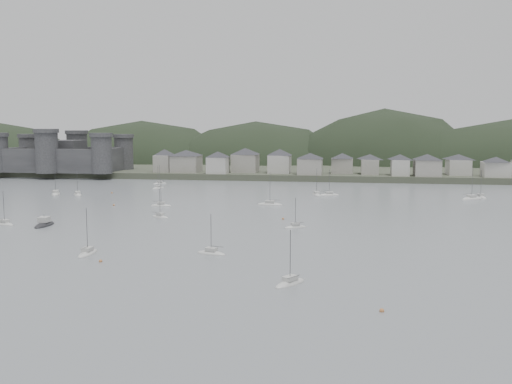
# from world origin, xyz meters

# --- Properties ---
(ground) EXTENTS (900.00, 900.00, 0.00)m
(ground) POSITION_xyz_m (0.00, 0.00, 0.00)
(ground) COLOR slate
(ground) RESTS_ON ground
(far_shore_land) EXTENTS (900.00, 250.00, 3.00)m
(far_shore_land) POSITION_xyz_m (0.00, 295.00, 1.50)
(far_shore_land) COLOR #383D2D
(far_shore_land) RESTS_ON ground
(forested_ridge) EXTENTS (851.55, 103.94, 102.57)m
(forested_ridge) POSITION_xyz_m (4.83, 269.40, -11.28)
(forested_ridge) COLOR black
(forested_ridge) RESTS_ON ground
(castle) EXTENTS (66.00, 43.00, 20.00)m
(castle) POSITION_xyz_m (-120.00, 179.80, 10.96)
(castle) COLOR #323234
(castle) RESTS_ON far_shore_land
(waterfront_town) EXTENTS (451.48, 28.46, 12.92)m
(waterfront_town) POSITION_xyz_m (50.59, 183.34, 8.66)
(waterfront_town) COLOR gray
(waterfront_town) RESTS_ON far_shore_land
(moored_fleet) EXTENTS (250.52, 177.07, 13.33)m
(moored_fleet) POSITION_xyz_m (-19.18, 62.72, 0.18)
(moored_fleet) COLOR beige
(moored_fleet) RESTS_ON ground
(motor_launch_far) EXTENTS (3.79, 9.25, 4.15)m
(motor_launch_far) POSITION_xyz_m (-51.30, 40.60, 0.28)
(motor_launch_far) COLOR black
(motor_launch_far) RESTS_ON ground
(mooring_buoys) EXTENTS (143.84, 129.23, 0.70)m
(mooring_buoys) POSITION_xyz_m (-1.53, 48.59, 0.15)
(mooring_buoys) COLOR #B36E3B
(mooring_buoys) RESTS_ON ground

